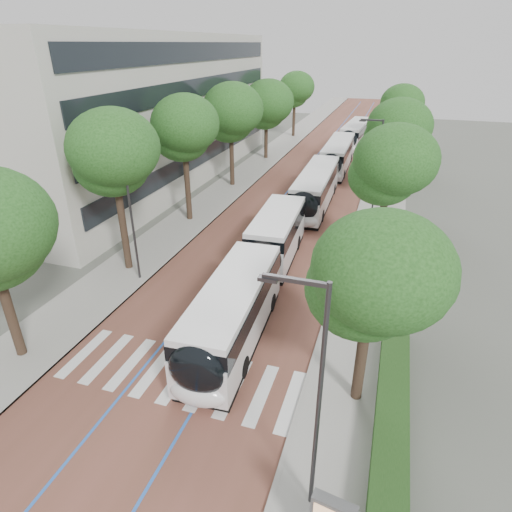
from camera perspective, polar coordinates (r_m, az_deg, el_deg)
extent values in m
plane|color=#51544C|center=(19.29, -12.00, -17.09)|extent=(160.00, 160.00, 0.00)
cube|color=brown|center=(53.98, 9.14, 12.15)|extent=(11.00, 140.00, 0.02)
cube|color=#97958F|center=(55.55, 1.32, 12.93)|extent=(4.00, 140.00, 0.12)
cube|color=#97958F|center=(53.40, 17.24, 11.21)|extent=(4.00, 140.00, 0.12)
cube|color=gray|center=(55.06, 3.26, 12.77)|extent=(0.20, 140.00, 0.14)
cube|color=gray|center=(53.45, 15.18, 11.49)|extent=(0.20, 140.00, 0.14)
cube|color=silver|center=(22.22, -21.86, -11.86)|extent=(0.55, 3.60, 0.01)
cube|color=silver|center=(21.54, -19.19, -12.70)|extent=(0.55, 3.60, 0.01)
cube|color=silver|center=(20.91, -16.34, -13.58)|extent=(0.55, 3.60, 0.01)
cube|color=silver|center=(20.33, -13.30, -14.46)|extent=(0.55, 3.60, 0.01)
cube|color=silver|center=(19.82, -10.06, -15.36)|extent=(0.55, 3.60, 0.01)
cube|color=silver|center=(19.37, -6.63, -16.24)|extent=(0.55, 3.60, 0.01)
cube|color=silver|center=(19.00, -3.02, -17.11)|extent=(0.55, 3.60, 0.01)
cube|color=silver|center=(18.70, 0.75, -17.94)|extent=(0.55, 3.60, 0.01)
cube|color=silver|center=(18.49, 4.66, -18.71)|extent=(0.55, 3.60, 0.01)
cube|color=blue|center=(54.23, 7.44, 12.34)|extent=(0.12, 126.00, 0.01)
cube|color=blue|center=(53.77, 10.86, 11.98)|extent=(0.12, 126.00, 0.01)
cube|color=#A6A49A|center=(48.63, -17.44, 18.18)|extent=(18.00, 40.00, 14.00)
cube|color=black|center=(44.92, -6.87, 13.33)|extent=(0.12, 38.00, 1.60)
cube|color=black|center=(44.31, -7.10, 17.36)|extent=(0.12, 38.00, 1.60)
cube|color=black|center=(43.92, -7.35, 21.48)|extent=(0.12, 38.00, 1.60)
cube|color=black|center=(43.77, -7.60, 25.39)|extent=(0.12, 38.00, 1.60)
cube|color=#1B3E15|center=(17.30, 17.51, -21.87)|extent=(1.20, 14.00, 0.80)
cylinder|color=#302F32|center=(12.62, 8.34, -19.39)|extent=(0.14, 0.14, 8.00)
cube|color=#302F32|center=(10.31, 5.37, -3.28)|extent=(1.70, 0.12, 0.12)
cube|color=#302F32|center=(10.50, 1.62, -3.09)|extent=(0.50, 0.20, 0.10)
cylinder|color=#302F32|center=(34.97, 15.81, 10.63)|extent=(0.14, 0.14, 8.00)
cube|color=#302F32|center=(34.21, 15.25, 17.08)|extent=(1.70, 0.12, 0.12)
cube|color=#302F32|center=(34.26, 14.02, 17.10)|extent=(0.50, 0.20, 0.10)
cylinder|color=#302F32|center=(25.80, -16.26, 5.01)|extent=(0.14, 0.14, 8.00)
cylinder|color=black|center=(22.20, -29.87, -7.00)|extent=(0.44, 0.44, 4.34)
cylinder|color=black|center=(27.88, -17.19, 3.07)|extent=(0.44, 0.44, 5.16)
ellipsoid|color=#1A4115|center=(26.46, -18.56, 12.41)|extent=(5.20, 5.20, 4.42)
cylinder|color=black|center=(35.11, -9.08, 8.66)|extent=(0.44, 0.44, 5.08)
ellipsoid|color=#1A4115|center=(34.01, -9.65, 16.09)|extent=(5.11, 5.11, 4.34)
cylinder|color=black|center=(43.93, -3.24, 12.45)|extent=(0.44, 0.44, 4.91)
ellipsoid|color=#1A4115|center=(43.07, -3.39, 18.22)|extent=(5.83, 5.83, 4.96)
cylinder|color=black|center=(55.08, 1.34, 15.11)|extent=(0.44, 0.44, 4.44)
ellipsoid|color=#1A4115|center=(54.43, 1.39, 19.28)|extent=(6.10, 6.10, 5.19)
cylinder|color=black|center=(69.35, 5.05, 17.52)|extent=(0.44, 0.44, 4.72)
ellipsoid|color=#1A4115|center=(68.81, 5.21, 21.05)|extent=(5.30, 5.30, 4.50)
cylinder|color=black|center=(17.73, 13.79, -13.39)|extent=(0.44, 0.44, 3.94)
ellipsoid|color=#1A4115|center=(15.72, 15.18, -3.28)|extent=(4.97, 4.97, 4.22)
cylinder|color=black|center=(27.95, 16.17, 2.70)|extent=(0.44, 0.44, 4.65)
ellipsoid|color=#1A4115|center=(26.60, 17.33, 11.05)|extent=(4.85, 4.85, 4.12)
cylinder|color=black|center=(41.25, 17.26, 9.98)|extent=(0.44, 0.44, 4.37)
ellipsoid|color=#1A4115|center=(40.38, 18.03, 15.38)|extent=(5.54, 5.54, 4.71)
cylinder|color=black|center=(56.84, 17.91, 14.24)|extent=(0.44, 0.44, 4.42)
ellipsoid|color=#1A4115|center=(56.20, 18.50, 18.22)|extent=(5.07, 5.07, 4.31)
cylinder|color=black|center=(24.69, 0.61, -0.83)|extent=(2.34, 1.01, 2.30)
cube|color=silver|center=(20.74, -3.00, -8.41)|extent=(2.94, 9.47, 1.82)
cube|color=black|center=(20.11, -3.07, -5.74)|extent=(2.97, 9.28, 0.97)
cube|color=silver|center=(19.77, -3.12, -4.17)|extent=(2.88, 9.28, 0.31)
cube|color=black|center=(21.38, -2.93, -10.80)|extent=(2.87, 9.09, 0.35)
cube|color=silver|center=(28.70, 2.77, 2.09)|extent=(2.86, 7.85, 1.82)
cube|color=black|center=(28.25, 2.82, 4.19)|extent=(2.90, 7.70, 0.97)
cube|color=silver|center=(28.01, 2.85, 5.41)|extent=(2.81, 7.69, 0.31)
cube|color=black|center=(29.17, 2.72, 0.14)|extent=(2.80, 7.54, 0.35)
ellipsoid|color=black|center=(16.96, -7.89, -14.77)|extent=(2.40, 1.21, 2.28)
ellipsoid|color=silver|center=(17.69, -7.72, -17.65)|extent=(2.39, 1.11, 1.14)
cylinder|color=black|center=(19.85, -8.21, -13.30)|extent=(0.35, 1.01, 1.00)
cylinder|color=black|center=(19.22, -1.77, -14.55)|extent=(0.35, 1.01, 1.00)
cylinder|color=black|center=(30.73, 1.36, 2.27)|extent=(0.35, 1.01, 1.00)
cylinder|color=black|center=(30.32, 5.51, 1.80)|extent=(0.35, 1.01, 1.00)
cylinder|color=black|center=(23.90, -3.28, -5.41)|extent=(0.35, 1.01, 1.00)
cylinder|color=black|center=(23.37, 2.02, -6.18)|extent=(0.35, 1.01, 1.00)
cube|color=silver|center=(38.68, 7.97, 8.42)|extent=(2.75, 12.05, 1.82)
cube|color=black|center=(38.34, 8.07, 10.04)|extent=(2.78, 11.81, 0.97)
cube|color=silver|center=(38.17, 8.13, 10.96)|extent=(2.69, 11.81, 0.31)
cube|color=black|center=(39.03, 7.87, 6.91)|extent=(2.69, 11.57, 0.35)
ellipsoid|color=black|center=(32.97, 6.36, 6.66)|extent=(2.37, 1.15, 2.28)
ellipsoid|color=silver|center=(33.33, 6.25, 4.79)|extent=(2.37, 1.05, 1.14)
cylinder|color=black|center=(35.76, 5.14, 5.75)|extent=(0.32, 1.01, 1.00)
cylinder|color=black|center=(35.42, 8.74, 5.34)|extent=(0.32, 1.01, 1.00)
cylinder|color=black|center=(42.65, 7.24, 9.11)|extent=(0.32, 1.01, 1.00)
cylinder|color=black|center=(42.37, 10.28, 8.78)|extent=(0.32, 1.01, 1.00)
cube|color=silver|center=(51.04, 10.82, 12.64)|extent=(2.69, 12.04, 1.82)
cube|color=black|center=(50.79, 10.93, 13.89)|extent=(2.72, 11.80, 0.97)
cube|color=silver|center=(50.66, 10.99, 14.60)|extent=(2.63, 11.80, 0.31)
cube|color=black|center=(51.30, 10.71, 11.47)|extent=(2.63, 11.56, 0.35)
ellipsoid|color=black|center=(45.22, 9.95, 11.91)|extent=(2.37, 1.14, 2.28)
ellipsoid|color=silver|center=(45.46, 9.83, 10.51)|extent=(2.37, 1.04, 1.14)
cylinder|color=black|center=(47.90, 8.83, 10.95)|extent=(0.32, 1.00, 1.00)
cylinder|color=black|center=(47.65, 11.55, 10.65)|extent=(0.32, 1.00, 1.00)
cylinder|color=black|center=(55.01, 10.06, 12.88)|extent=(0.32, 1.00, 1.00)
cylinder|color=black|center=(54.80, 12.45, 12.62)|extent=(0.32, 1.00, 1.00)
cube|color=silver|center=(64.11, 13.10, 15.22)|extent=(3.20, 12.13, 1.82)
cube|color=black|center=(63.91, 13.21, 16.22)|extent=(3.22, 11.89, 0.97)
cube|color=silver|center=(63.80, 13.27, 16.79)|extent=(3.13, 11.88, 0.31)
cube|color=black|center=(64.32, 13.00, 14.28)|extent=(3.12, 11.64, 0.35)
ellipsoid|color=black|center=(58.29, 12.22, 14.97)|extent=(2.41, 1.24, 2.28)
ellipsoid|color=silver|center=(58.47, 12.10, 13.87)|extent=(2.40, 1.14, 1.14)
cylinder|color=black|center=(60.95, 11.39, 14.09)|extent=(0.36, 1.02, 1.00)
cylinder|color=black|center=(60.61, 13.54, 13.81)|extent=(0.36, 1.02, 1.00)
cylinder|color=black|center=(68.11, 12.61, 15.25)|extent=(0.36, 1.02, 1.00)
cylinder|color=black|center=(67.81, 14.55, 15.00)|extent=(0.36, 1.02, 1.00)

